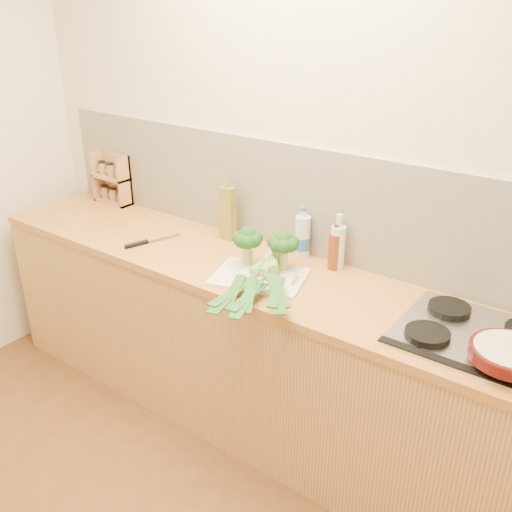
{
  "coord_description": "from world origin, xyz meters",
  "views": [
    {
      "loc": [
        1.43,
        -0.76,
        2.08
      ],
      "look_at": [
        0.06,
        1.1,
        1.02
      ],
      "focal_mm": 40.0,
      "sensor_mm": 36.0,
      "label": 1
    }
  ],
  "objects_px": {
    "chopping_board": "(260,277)",
    "spice_rack": "(114,181)",
    "gas_hob": "(477,336)",
    "chefs_knife": "(143,243)",
    "skillet": "(511,354)"
  },
  "relations": [
    {
      "from": "chopping_board",
      "to": "spice_rack",
      "type": "distance_m",
      "value": 1.39
    },
    {
      "from": "chefs_knife",
      "to": "gas_hob",
      "type": "bearing_deg",
      "value": 22.04
    },
    {
      "from": "skillet",
      "to": "spice_rack",
      "type": "xyz_separation_m",
      "value": [
        -2.45,
        0.37,
        0.07
      ]
    },
    {
      "from": "chefs_knife",
      "to": "skillet",
      "type": "bearing_deg",
      "value": 17.77
    },
    {
      "from": "gas_hob",
      "to": "spice_rack",
      "type": "relative_size",
      "value": 1.89
    },
    {
      "from": "gas_hob",
      "to": "chefs_knife",
      "type": "distance_m",
      "value": 1.68
    },
    {
      "from": "skillet",
      "to": "spice_rack",
      "type": "bearing_deg",
      "value": 173.15
    },
    {
      "from": "gas_hob",
      "to": "spice_rack",
      "type": "height_order",
      "value": "spice_rack"
    },
    {
      "from": "spice_rack",
      "to": "chefs_knife",
      "type": "bearing_deg",
      "value": -29.86
    },
    {
      "from": "gas_hob",
      "to": "chopping_board",
      "type": "distance_m",
      "value": 0.96
    },
    {
      "from": "chopping_board",
      "to": "chefs_knife",
      "type": "bearing_deg",
      "value": 166.62
    },
    {
      "from": "gas_hob",
      "to": "skillet",
      "type": "relative_size",
      "value": 1.45
    },
    {
      "from": "skillet",
      "to": "chefs_knife",
      "type": "bearing_deg",
      "value": -178.53
    },
    {
      "from": "gas_hob",
      "to": "skillet",
      "type": "height_order",
      "value": "skillet"
    },
    {
      "from": "gas_hob",
      "to": "chefs_knife",
      "type": "height_order",
      "value": "gas_hob"
    }
  ]
}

